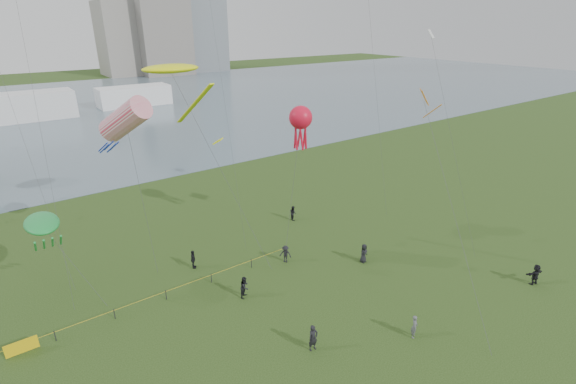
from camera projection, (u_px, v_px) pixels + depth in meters
ground_plane at (372, 342)px, 29.14m from camera, size 400.00×400.00×0.00m
lake at (77, 110)px, 103.97m from camera, size 400.00×120.00×0.08m
building_mid at (159, 25)px, 168.11m from camera, size 20.00×20.00×38.00m
building_low at (121, 39)px, 166.91m from camera, size 16.00×18.00×28.00m
pavilion_left at (20, 107)px, 92.58m from camera, size 22.00×8.00×6.00m
pavilion_right at (134, 96)px, 109.13m from camera, size 18.00×7.00×5.00m
fence at (84, 324)px, 30.03m from camera, size 24.07×0.07×1.05m
kite_flyer at (414, 326)px, 29.29m from camera, size 0.77×0.72×1.77m
spectator_a at (245, 287)px, 33.56m from camera, size 1.14×1.09×1.85m
spectator_b at (285, 254)px, 38.45m from camera, size 1.18×1.25×1.70m
spectator_c at (193, 259)px, 37.51m from camera, size 0.88×1.11×1.77m
spectator_d at (364, 253)px, 38.45m from camera, size 1.00×0.78×1.82m
spectator_e at (535, 274)px, 35.19m from camera, size 1.82×0.99×1.87m
spectator_f at (313, 338)px, 28.10m from camera, size 0.73×0.49×1.96m
spectator_g at (293, 213)px, 46.71m from camera, size 0.80×0.93×1.65m
kite_stingray at (171, 70)px, 34.95m from camera, size 6.78×10.00×17.45m
kite_windsock at (125, 119)px, 31.71m from camera, size 4.31×5.20×15.78m
kite_creature at (42, 223)px, 31.06m from camera, size 4.01×5.37×7.24m
kite_octopus at (301, 118)px, 37.43m from camera, size 3.02×2.11×13.80m
kite_delta at (428, 110)px, 32.93m from camera, size 5.52×12.07×15.75m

